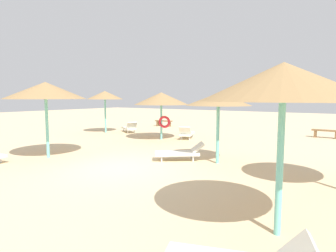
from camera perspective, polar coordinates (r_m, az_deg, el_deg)
The scene contains 11 objects.
ground_plane at distance 10.08m, azimuth -9.86°, elevation -8.26°, with size 80.00×80.00×0.00m, color beige.
parasol_0 at distance 12.22m, azimuth -23.52°, elevation 6.57°, with size 3.13×3.13×3.04m.
parasol_2 at distance 5.21m, azimuth 22.28°, elevation 8.19°, with size 2.84×2.84×3.04m.
parasol_3 at distance 16.12m, azimuth -1.37°, elevation 5.51°, with size 3.09×3.09×2.71m.
parasol_4 at distance 19.68m, azimuth -12.63°, elevation 6.07°, with size 2.44×2.44×2.85m.
parasol_5 at distance 10.42m, azimuth 10.15°, elevation 5.26°, with size 2.38×2.38×2.59m.
lounger_3 at distance 16.62m, azimuth 3.87°, elevation -1.45°, with size 1.23×1.96×0.80m.
lounger_4 at distance 19.70m, azimuth -7.85°, elevation -0.34°, with size 1.91×1.53×0.79m.
lounger_5 at distance 10.96m, azimuth 2.55°, elevation -5.34°, with size 1.89×1.65×0.71m.
bench_0 at distance 23.53m, azimuth -0.90°, elevation 0.78°, with size 1.53×0.54×0.49m.
bench_1 at distance 19.34m, azimuth 29.26°, elevation -1.10°, with size 1.51×0.42×0.49m.
Camera 1 is at (6.89, -6.94, 2.46)m, focal length 30.15 mm.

